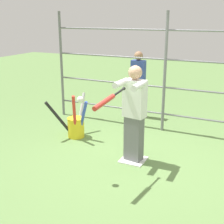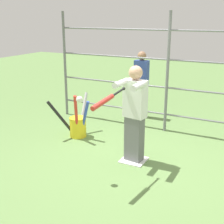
{
  "view_description": "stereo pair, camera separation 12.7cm",
  "coord_description": "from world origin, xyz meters",
  "px_view_note": "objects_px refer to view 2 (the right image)",
  "views": [
    {
      "loc": [
        -1.76,
        4.42,
        2.33
      ],
      "look_at": [
        0.22,
        0.36,
        0.92
      ],
      "focal_mm": 50.0,
      "sensor_mm": 36.0,
      "label": 1
    },
    {
      "loc": [
        -1.87,
        4.36,
        2.33
      ],
      "look_at": [
        0.22,
        0.36,
        0.92
      ],
      "focal_mm": 50.0,
      "sensor_mm": 36.0,
      "label": 2
    }
  ],
  "objects_px": {
    "batter": "(134,112)",
    "bat_bucket": "(78,125)",
    "softball_in_flight": "(80,99)",
    "bystander_behind_fence": "(141,84)",
    "baseball_bat_swinging": "(106,100)"
  },
  "relations": [
    {
      "from": "bat_bucket",
      "to": "bystander_behind_fence",
      "type": "distance_m",
      "value": 1.95
    },
    {
      "from": "baseball_bat_swinging",
      "to": "bystander_behind_fence",
      "type": "distance_m",
      "value": 3.28
    },
    {
      "from": "batter",
      "to": "bat_bucket",
      "type": "relative_size",
      "value": 1.74
    },
    {
      "from": "softball_in_flight",
      "to": "baseball_bat_swinging",
      "type": "bearing_deg",
      "value": 179.28
    },
    {
      "from": "bat_bucket",
      "to": "bystander_behind_fence",
      "type": "xyz_separation_m",
      "value": [
        -0.61,
        -1.77,
        0.55
      ]
    },
    {
      "from": "batter",
      "to": "baseball_bat_swinging",
      "type": "relative_size",
      "value": 1.96
    },
    {
      "from": "batter",
      "to": "softball_in_flight",
      "type": "height_order",
      "value": "batter"
    },
    {
      "from": "baseball_bat_swinging",
      "to": "bystander_behind_fence",
      "type": "bearing_deg",
      "value": -75.96
    },
    {
      "from": "softball_in_flight",
      "to": "bat_bucket",
      "type": "distance_m",
      "value": 1.95
    },
    {
      "from": "baseball_bat_swinging",
      "to": "bystander_behind_fence",
      "type": "relative_size",
      "value": 0.53
    },
    {
      "from": "batter",
      "to": "bystander_behind_fence",
      "type": "bearing_deg",
      "value": -70.08
    },
    {
      "from": "baseball_bat_swinging",
      "to": "bat_bucket",
      "type": "bearing_deg",
      "value": -44.62
    },
    {
      "from": "batter",
      "to": "bat_bucket",
      "type": "distance_m",
      "value": 1.63
    },
    {
      "from": "softball_in_flight",
      "to": "bystander_behind_fence",
      "type": "bearing_deg",
      "value": -83.2
    },
    {
      "from": "batter",
      "to": "bystander_behind_fence",
      "type": "xyz_separation_m",
      "value": [
        0.82,
        -2.26,
        -0.06
      ]
    }
  ]
}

